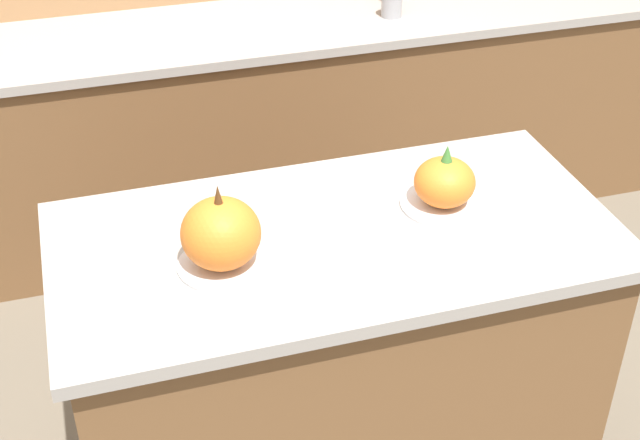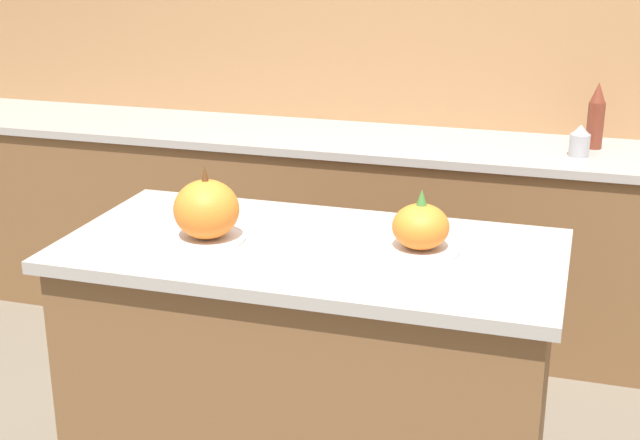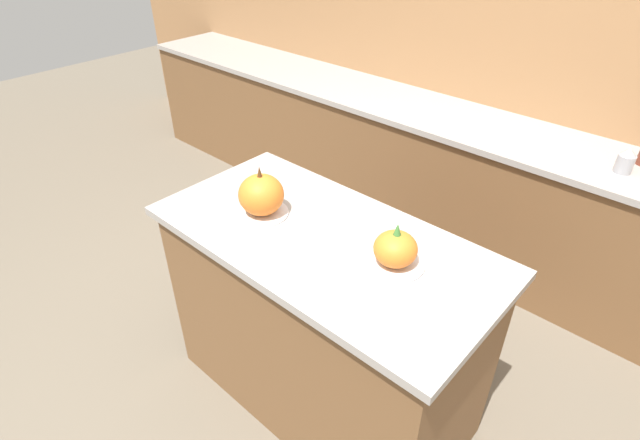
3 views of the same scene
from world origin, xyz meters
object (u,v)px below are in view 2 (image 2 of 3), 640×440
(bottle_tall, at_px, (596,117))
(bottle_short, at_px, (580,141))
(pumpkin_cake_left, at_px, (206,211))
(pumpkin_cake_right, at_px, (421,229))

(bottle_tall, xyz_separation_m, bottle_short, (-0.05, -0.16, -0.07))
(pumpkin_cake_left, xyz_separation_m, bottle_short, (0.96, 1.47, -0.07))
(bottle_tall, bearing_deg, pumpkin_cake_right, -105.74)
(pumpkin_cake_right, bearing_deg, pumpkin_cake_left, -171.20)
(bottle_short, bearing_deg, bottle_tall, 71.08)
(pumpkin_cake_left, relative_size, bottle_tall, 0.79)
(pumpkin_cake_right, xyz_separation_m, bottle_short, (0.38, 1.38, -0.05))
(pumpkin_cake_left, relative_size, pumpkin_cake_right, 1.01)
(pumpkin_cake_left, relative_size, bottle_short, 1.69)
(pumpkin_cake_right, bearing_deg, bottle_short, 74.63)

